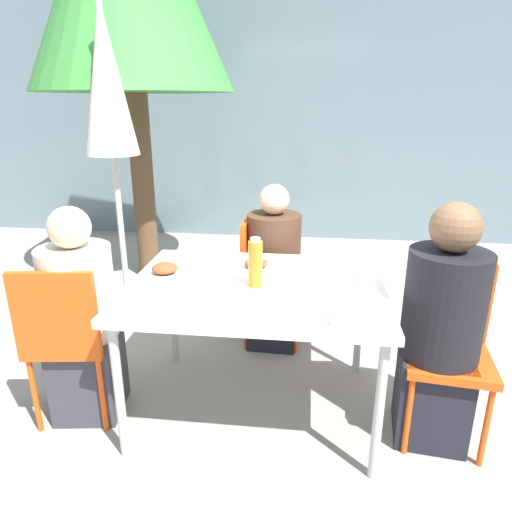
# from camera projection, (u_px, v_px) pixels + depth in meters

# --- Properties ---
(ground_plane) EXTENTS (24.00, 24.00, 0.00)m
(ground_plane) POSITION_uv_depth(u_px,v_px,m) (256.00, 407.00, 2.56)
(ground_plane) COLOR gray
(building_facade) EXTENTS (10.00, 0.20, 3.00)m
(building_facade) POSITION_uv_depth(u_px,v_px,m) (291.00, 112.00, 5.38)
(building_facade) COLOR slate
(building_facade) RESTS_ON ground
(dining_table) EXTENTS (1.29, 0.98, 0.75)m
(dining_table) POSITION_uv_depth(u_px,v_px,m) (256.00, 294.00, 2.33)
(dining_table) COLOR white
(dining_table) RESTS_ON ground
(chair_left) EXTENTS (0.45, 0.45, 0.88)m
(chair_left) POSITION_uv_depth(u_px,v_px,m) (67.00, 332.00, 2.30)
(chair_left) COLOR #E54C14
(chair_left) RESTS_ON ground
(person_left) EXTENTS (0.37, 0.37, 1.15)m
(person_left) POSITION_uv_depth(u_px,v_px,m) (82.00, 322.00, 2.37)
(person_left) COLOR #383842
(person_left) RESTS_ON ground
(chair_right) EXTENTS (0.44, 0.44, 0.88)m
(chair_right) POSITION_uv_depth(u_px,v_px,m) (447.00, 337.00, 2.25)
(chair_right) COLOR #E54C14
(chair_right) RESTS_ON ground
(person_right) EXTENTS (0.37, 0.37, 1.21)m
(person_right) POSITION_uv_depth(u_px,v_px,m) (440.00, 335.00, 2.17)
(person_right) COLOR black
(person_right) RESTS_ON ground
(chair_far) EXTENTS (0.42, 0.42, 0.88)m
(chair_far) POSITION_uv_depth(u_px,v_px,m) (263.00, 270.00, 3.14)
(chair_far) COLOR #E54C14
(chair_far) RESTS_ON ground
(person_far) EXTENTS (0.36, 0.36, 1.13)m
(person_far) POSITION_uv_depth(u_px,v_px,m) (273.00, 273.00, 3.08)
(person_far) COLOR black
(person_far) RESTS_ON ground
(closed_umbrella) EXTENTS (0.38, 0.38, 2.29)m
(closed_umbrella) POSITION_uv_depth(u_px,v_px,m) (108.00, 93.00, 3.15)
(closed_umbrella) COLOR #333333
(closed_umbrella) RESTS_ON ground
(plate_0) EXTENTS (0.25, 0.25, 0.07)m
(plate_0) POSITION_uv_depth(u_px,v_px,m) (165.00, 271.00, 2.42)
(plate_0) COLOR white
(plate_0) RESTS_ON dining_table
(plate_1) EXTENTS (0.23, 0.23, 0.06)m
(plate_1) POSITION_uv_depth(u_px,v_px,m) (256.00, 266.00, 2.51)
(plate_1) COLOR white
(plate_1) RESTS_ON dining_table
(bottle) EXTENTS (0.07, 0.07, 0.25)m
(bottle) POSITION_uv_depth(u_px,v_px,m) (255.00, 263.00, 2.25)
(bottle) COLOR #B7751E
(bottle) RESTS_ON dining_table
(drinking_cup) EXTENTS (0.08, 0.08, 0.08)m
(drinking_cup) POSITION_uv_depth(u_px,v_px,m) (365.00, 274.00, 2.34)
(drinking_cup) COLOR white
(drinking_cup) RESTS_ON dining_table
(salad_bowl) EXTENTS (0.15, 0.15, 0.06)m
(salad_bowl) POSITION_uv_depth(u_px,v_px,m) (347.00, 316.00, 1.90)
(salad_bowl) COLOR white
(salad_bowl) RESTS_ON dining_table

